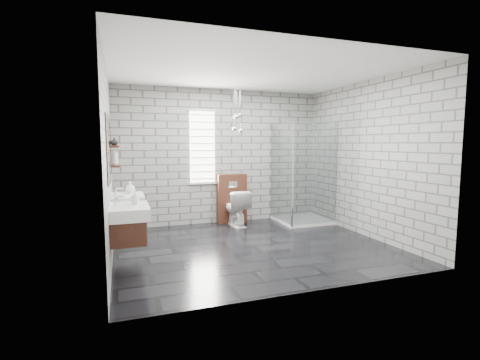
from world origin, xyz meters
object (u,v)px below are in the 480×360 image
cistern_panel (232,198)px  toilet (236,208)px  vanity_right (125,201)px  shower_enclosure (301,199)px  vanity_left (126,213)px

cistern_panel → toilet: cistern_panel is taller
toilet → vanity_right: bearing=23.3°
vanity_right → cistern_panel: vanity_right is taller
vanity_right → toilet: size_ratio=2.22×
shower_enclosure → toilet: 1.35m
vanity_left → vanity_right: size_ratio=1.00×
vanity_right → cistern_panel: 2.46m
vanity_left → shower_enclosure: size_ratio=0.77×
cistern_panel → shower_enclosure: size_ratio=0.49×
vanity_right → cistern_panel: bearing=31.4°
vanity_right → toilet: vanity_right is taller
vanity_right → shower_enclosure: size_ratio=0.77×
cistern_panel → shower_enclosure: shower_enclosure is taller
cistern_panel → toilet: (0.00, -0.28, -0.15)m
vanity_left → cistern_panel: (2.09, 2.24, -0.26)m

